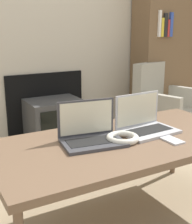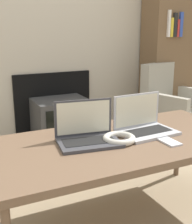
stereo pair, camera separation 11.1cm
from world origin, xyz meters
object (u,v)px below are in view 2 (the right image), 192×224
object	(u,v)px
laptop_right	(143,124)
tv	(61,121)
phone	(168,141)
laptop_left	(87,133)
armchair	(171,100)
headphones	(119,139)

from	to	relation	value
laptop_right	tv	bearing A→B (deg)	89.23
laptop_right	phone	world-z (taller)	laptop_right
laptop_left	armchair	distance (m)	1.72
phone	tv	distance (m)	1.46
laptop_left	headphones	distance (m)	0.17
laptop_left	tv	size ratio (longest dim) A/B	0.70
tv	armchair	bearing A→B (deg)	-11.75
tv	armchair	size ratio (longest dim) A/B	0.68
laptop_right	tv	world-z (taller)	laptop_right
headphones	tv	xyz separation A→B (m)	(0.15, 1.31, -0.29)
headphones	laptop_left	bearing A→B (deg)	152.45
headphones	tv	bearing A→B (deg)	83.65
laptop_right	headphones	world-z (taller)	laptop_right
laptop_right	armchair	bearing A→B (deg)	41.33
laptop_left	phone	xyz separation A→B (m)	(0.37, -0.19, -0.04)
phone	laptop_left	bearing A→B (deg)	152.70
laptop_right	tv	distance (m)	1.28
phone	tv	size ratio (longest dim) A/B	0.29
armchair	phone	bearing A→B (deg)	-147.49
headphones	laptop_right	bearing A→B (deg)	21.03
laptop_left	laptop_right	distance (m)	0.35
laptop_right	headphones	distance (m)	0.22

